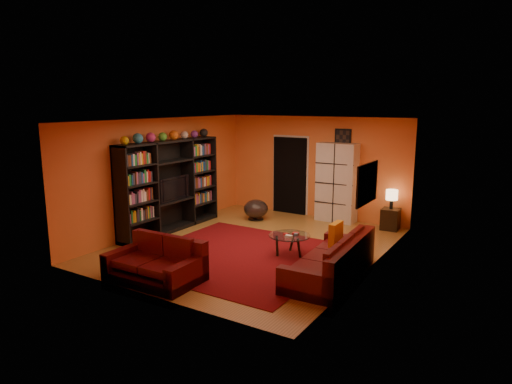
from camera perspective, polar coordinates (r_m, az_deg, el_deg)
The scene contains 20 objects.
floor at distance 9.65m, azimuth -0.34°, elevation -6.67°, with size 6.00×6.00×0.00m, color olive.
ceiling at distance 9.19m, azimuth -0.36°, elevation 8.95°, with size 6.00×6.00×0.00m, color white.
wall_back at distance 11.94m, azimuth 7.35°, elevation 3.12°, with size 6.00×6.00×0.00m, color orange.
wall_front at distance 7.03m, azimuth -13.51°, elevation -2.79°, with size 6.00×6.00×0.00m, color orange.
wall_left at distance 10.85m, azimuth -11.60°, elevation 2.17°, with size 6.00×6.00×0.00m, color orange.
wall_right at distance 8.30m, azimuth 14.42°, elevation -0.71°, with size 6.00×6.00×0.00m, color orange.
rug at distance 9.04m, azimuth -2.19°, elevation -7.89°, with size 3.60×3.60×0.01m, color #52090E.
doorway at distance 12.25m, azimuth 4.26°, elevation 2.06°, with size 0.95×0.10×2.04m, color black.
wall_art_right at distance 7.97m, azimuth 13.73°, elevation 1.03°, with size 0.03×1.00×0.70m, color black.
wall_art_back at distance 11.56m, azimuth 10.81°, elevation 6.49°, with size 0.42×0.03×0.52m, color black.
entertainment_unit at distance 10.74m, azimuth -10.67°, elevation 0.76°, with size 0.45×3.00×2.10m, color black.
tv at distance 10.70m, azimuth -10.55°, elevation 0.45°, with size 0.13×0.97×0.56m, color black.
sofa at distance 7.97m, azimuth 9.81°, elevation -8.62°, with size 1.06×2.33×0.85m.
loveseat at distance 7.99m, azimuth -12.15°, elevation -8.66°, with size 1.59×0.98×0.85m.
throw_pillow at distance 8.36m, azimuth 9.95°, elevation -5.18°, with size 0.12×0.42×0.42m, color orange.
coffee_table at distance 8.96m, azimuth 4.21°, elevation -5.68°, with size 0.81×0.81×0.40m.
storage_cabinet at distance 11.54m, azimuth 10.08°, elevation 1.17°, with size 0.98×0.44×1.97m, color beige.
bowl_chair at distance 11.63m, azimuth -0.02°, elevation -2.15°, with size 0.62×0.62×0.51m.
side_table at distance 11.20m, azimuth 16.45°, elevation -3.27°, with size 0.40×0.40×0.50m, color black.
table_lamp at distance 11.08m, azimuth 16.62°, elevation -0.42°, with size 0.27×0.27×0.45m.
Camera 1 is at (4.89, -7.77, 2.97)m, focal length 32.00 mm.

